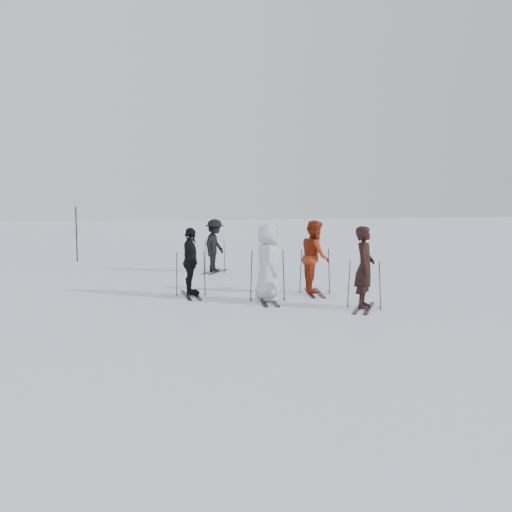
% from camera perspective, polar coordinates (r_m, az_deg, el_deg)
% --- Properties ---
extents(ground, '(120.00, 120.00, 0.00)m').
position_cam_1_polar(ground, '(15.08, 1.06, -4.14)').
color(ground, silver).
rests_on(ground, ground).
extents(skier_near_dark, '(0.77, 0.84, 1.92)m').
position_cam_1_polar(skier_near_dark, '(13.61, 10.80, -1.22)').
color(skier_near_dark, black).
rests_on(skier_near_dark, ground).
extents(skier_red, '(0.96, 1.12, 1.98)m').
position_cam_1_polar(skier_red, '(15.65, 5.92, -0.15)').
color(skier_red, maroon).
rests_on(skier_red, ground).
extents(skier_grey, '(0.77, 1.04, 1.94)m').
position_cam_1_polar(skier_grey, '(14.39, 1.16, -0.71)').
color(skier_grey, silver).
rests_on(skier_grey, ground).
extents(skier_uphill_left, '(0.46, 1.06, 1.80)m').
position_cam_1_polar(skier_uphill_left, '(15.30, -6.56, -0.64)').
color(skier_uphill_left, black).
rests_on(skier_uphill_left, ground).
extents(skier_uphill_far, '(1.25, 1.38, 1.86)m').
position_cam_1_polar(skier_uphill_far, '(20.30, -4.15, 1.00)').
color(skier_uphill_far, black).
rests_on(skier_uphill_far, ground).
extents(skis_near_dark, '(1.83, 1.61, 1.18)m').
position_cam_1_polar(skis_near_dark, '(13.65, 10.78, -2.75)').
color(skis_near_dark, black).
rests_on(skis_near_dark, ground).
extents(skis_red, '(1.91, 1.32, 1.27)m').
position_cam_1_polar(skis_red, '(15.69, 5.91, -1.44)').
color(skis_red, black).
rests_on(skis_red, ground).
extents(skis_grey, '(1.99, 1.28, 1.35)m').
position_cam_1_polar(skis_grey, '(14.42, 1.16, -1.88)').
color(skis_grey, black).
rests_on(skis_grey, ground).
extents(skis_uphill_left, '(1.69, 0.92, 1.22)m').
position_cam_1_polar(skis_uphill_left, '(15.34, -6.55, -1.71)').
color(skis_uphill_left, black).
rests_on(skis_uphill_left, ground).
extents(skis_uphill_far, '(1.86, 1.67, 1.21)m').
position_cam_1_polar(skis_uphill_far, '(20.33, -4.15, 0.09)').
color(skis_uphill_far, black).
rests_on(skis_uphill_far, ground).
extents(piste_marker, '(0.06, 0.06, 2.28)m').
position_cam_1_polar(piste_marker, '(24.90, -17.51, 2.10)').
color(piste_marker, black).
rests_on(piste_marker, ground).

